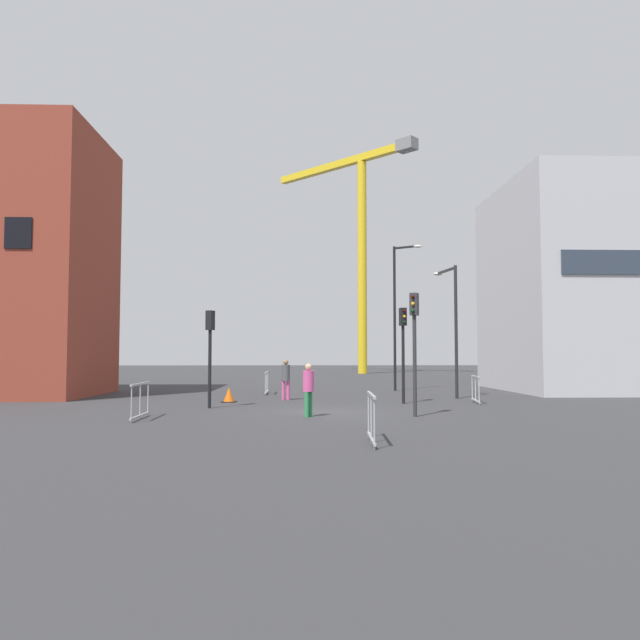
{
  "coord_description": "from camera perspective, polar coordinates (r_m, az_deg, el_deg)",
  "views": [
    {
      "loc": [
        -0.89,
        -20.29,
        1.96
      ],
      "look_at": [
        0.0,
        5.72,
        3.4
      ],
      "focal_mm": 34.0,
      "sensor_mm": 36.0,
      "label": 1
    }
  ],
  "objects": [
    {
      "name": "ground",
      "position": [
        20.4,
        0.55,
        -8.68
      ],
      "size": [
        160.0,
        160.0,
        0.0
      ],
      "primitive_type": "plane",
      "color": "#333335"
    },
    {
      "name": "office_block",
      "position": [
        35.77,
        25.51,
        2.78
      ],
      "size": [
        11.26,
        10.02,
        10.94
      ],
      "color": "#B7B7BC",
      "rests_on": "ground"
    },
    {
      "name": "construction_crane",
      "position": [
        60.96,
        3.66,
        8.91
      ],
      "size": [
        13.16,
        13.43,
        21.94
      ],
      "color": "yellow",
      "rests_on": "ground"
    },
    {
      "name": "streetlamp_tall",
      "position": [
        32.3,
        7.32,
        1.3
      ],
      "size": [
        1.41,
        0.94,
        7.66
      ],
      "color": "black",
      "rests_on": "ground"
    },
    {
      "name": "streetlamp_short",
      "position": [
        27.49,
        12.38,
        0.33
      ],
      "size": [
        0.61,
        2.16,
        5.83
      ],
      "color": "#232326",
      "rests_on": "ground"
    },
    {
      "name": "traffic_light_verge",
      "position": [
        24.02,
        7.83,
        -1.76
      ],
      "size": [
        0.28,
        0.39,
        3.75
      ],
      "color": "black",
      "rests_on": "ground"
    },
    {
      "name": "traffic_light_near",
      "position": [
        19.12,
        8.87,
        -1.23
      ],
      "size": [
        0.34,
        0.39,
        3.85
      ],
      "color": "#2D2D30",
      "rests_on": "ground"
    },
    {
      "name": "traffic_light_corner",
      "position": [
        22.19,
        -10.3,
        -2.03
      ],
      "size": [
        0.32,
        0.39,
        3.5
      ],
      "color": "black",
      "rests_on": "ground"
    },
    {
      "name": "pedestrian_walking",
      "position": [
        18.88,
        -1.09,
        -6.23
      ],
      "size": [
        0.34,
        0.34,
        1.64
      ],
      "color": "#2D844C",
      "rests_on": "ground"
    },
    {
      "name": "pedestrian_waiting",
      "position": [
        25.66,
        -3.24,
        -5.33
      ],
      "size": [
        0.34,
        0.34,
        1.7
      ],
      "color": "#D14C8C",
      "rests_on": "ground"
    },
    {
      "name": "safety_barrier_mid_span",
      "position": [
        19.0,
        -16.57,
        -7.25
      ],
      "size": [
        0.06,
        2.08,
        1.08
      ],
      "color": "#9EA0A5",
      "rests_on": "ground"
    },
    {
      "name": "safety_barrier_right_run",
      "position": [
        24.83,
        14.43,
        -6.29
      ],
      "size": [
        0.31,
        1.91,
        1.08
      ],
      "color": "#B2B5BA",
      "rests_on": "ground"
    },
    {
      "name": "safety_barrier_left_run",
      "position": [
        29.52,
        -5.04,
        -5.87
      ],
      "size": [
        0.08,
        2.1,
        1.08
      ],
      "color": "#B2B5BA",
      "rests_on": "ground"
    },
    {
      "name": "safety_barrier_rear",
      "position": [
        13.47,
        4.85,
        -9.11
      ],
      "size": [
        0.15,
        1.93,
        1.08
      ],
      "color": "#9EA0A5",
      "rests_on": "ground"
    },
    {
      "name": "traffic_cone_on_verge",
      "position": [
        24.82,
        -8.57,
        -7.02
      ],
      "size": [
        0.59,
        0.59,
        0.6
      ],
      "color": "black",
      "rests_on": "ground"
    }
  ]
}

